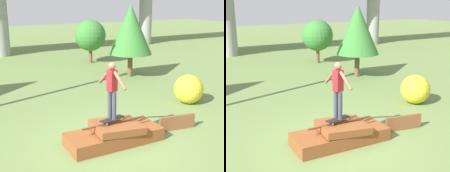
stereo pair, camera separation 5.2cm
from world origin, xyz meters
The scene contains 8 objects.
ground_plane centered at (0.00, 0.00, 0.00)m, with size 80.00×80.00×0.00m, color olive.
scrap_pile centered at (0.02, 0.00, 0.25)m, with size 2.68×1.20×0.62m.
scrap_plank_loose centered at (2.12, -0.16, 0.23)m, with size 1.19×0.28×0.45m.
skateboard centered at (-0.05, 0.04, 0.70)m, with size 0.79×0.37×0.09m.
skater centered at (-0.05, 0.04, 1.61)m, with size 0.32×1.05×1.56m.
tree_behind_right centered at (4.53, 6.25, 2.38)m, with size 2.16×2.16×3.60m.
tree_mid_back centered at (4.30, 10.42, 1.69)m, with size 1.90×1.90×2.65m.
bush_yellow_flowering centered at (4.16, 1.56, 0.55)m, with size 1.11×1.11×1.11m.
Camera 1 is at (-3.96, -6.88, 3.87)m, focal length 50.00 mm.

